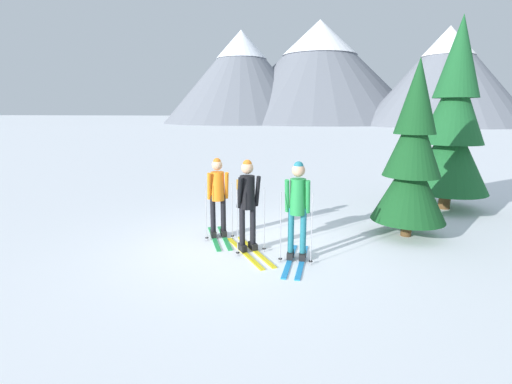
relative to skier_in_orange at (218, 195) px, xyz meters
name	(u,v)px	position (x,y,z in m)	size (l,w,h in m)	color
ground_plane	(246,246)	(0.69, -0.44, -0.93)	(400.00, 400.00, 0.00)	white
skier_in_orange	(218,195)	(0.00, 0.00, 0.00)	(0.92, 1.55, 1.70)	green
skier_in_black	(247,200)	(0.77, -0.66, 0.07)	(1.24, 1.64, 1.77)	yellow
skier_in_green	(298,206)	(1.75, -0.95, 0.07)	(0.61, 1.59, 1.80)	#1E84D1
pine_tree_near	(412,158)	(3.96, 0.86, 0.76)	(1.53, 1.53, 3.70)	#51381E
pine_tree_mid	(453,124)	(5.43, 3.55, 1.37)	(2.09, 2.09, 5.04)	#51381E
mountain_ridge_distant	(315,73)	(-1.57, 79.02, 9.71)	(70.94, 52.74, 22.32)	slate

